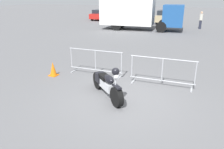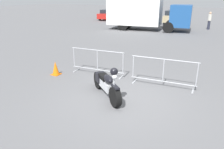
% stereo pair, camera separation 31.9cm
% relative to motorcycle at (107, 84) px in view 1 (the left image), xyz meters
% --- Properties ---
extents(ground_plane, '(120.00, 120.00, 0.00)m').
position_rel_motorcycle_xyz_m(ground_plane, '(0.54, 0.04, -0.46)').
color(ground_plane, '#5B5B5E').
extents(motorcycle, '(1.77, 1.49, 1.21)m').
position_rel_motorcycle_xyz_m(motorcycle, '(0.00, 0.00, 0.00)').
color(motorcycle, black).
rests_on(motorcycle, ground).
extents(crowd_barrier_near, '(2.41, 0.62, 1.07)m').
position_rel_motorcycle_xyz_m(crowd_barrier_near, '(-1.41, 1.72, 0.10)').
color(crowd_barrier_near, '#9EA0A5').
rests_on(crowd_barrier_near, ground).
extents(crowd_barrier_far, '(2.41, 0.62, 1.07)m').
position_rel_motorcycle_xyz_m(crowd_barrier_far, '(1.41, 1.72, 0.10)').
color(crowd_barrier_far, '#9EA0A5').
rests_on(crowd_barrier_far, ground).
extents(box_truck, '(7.94, 3.33, 2.98)m').
position_rel_motorcycle_xyz_m(box_truck, '(-4.23, 14.58, 1.17)').
color(box_truck, white).
rests_on(box_truck, ground).
extents(parked_car_red, '(2.01, 4.11, 1.35)m').
position_rel_motorcycle_xyz_m(parked_car_red, '(-11.79, 21.11, 0.22)').
color(parked_car_red, '#B21E19').
rests_on(parked_car_red, ground).
extents(parked_car_silver, '(2.21, 4.53, 1.48)m').
position_rel_motorcycle_xyz_m(parked_car_silver, '(-8.85, 21.07, 0.29)').
color(parked_car_silver, '#B7BABF').
rests_on(parked_car_silver, ground).
extents(parked_car_blue, '(2.21, 4.53, 1.48)m').
position_rel_motorcycle_xyz_m(parked_car_blue, '(-5.90, 20.94, 0.29)').
color(parked_car_blue, '#284799').
rests_on(parked_car_blue, ground).
extents(parked_car_tan, '(2.23, 4.56, 1.49)m').
position_rel_motorcycle_xyz_m(parked_car_tan, '(-2.96, 21.25, 0.30)').
color(parked_car_tan, tan).
rests_on(parked_car_tan, ground).
extents(pedestrian, '(0.48, 0.48, 1.69)m').
position_rel_motorcycle_xyz_m(pedestrian, '(1.34, 17.86, 0.46)').
color(pedestrian, '#262838').
rests_on(pedestrian, ground).
extents(traffic_cone, '(0.34, 0.34, 0.59)m').
position_rel_motorcycle_xyz_m(traffic_cone, '(-2.95, 0.82, -0.17)').
color(traffic_cone, orange).
rests_on(traffic_cone, ground).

